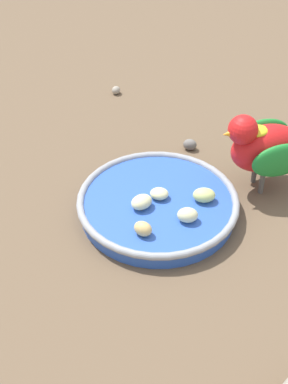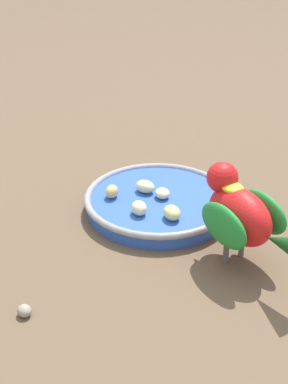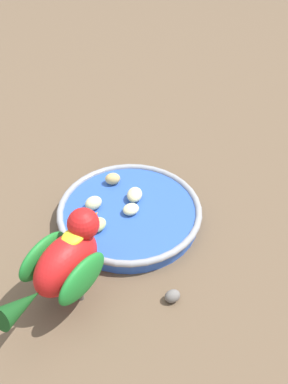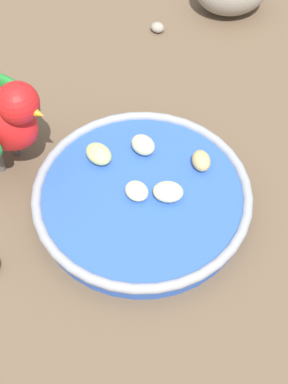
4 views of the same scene
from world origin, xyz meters
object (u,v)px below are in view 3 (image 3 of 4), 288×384
at_px(apple_piece_0, 131,209).
at_px(apple_piece_2, 113,179).
at_px(feeding_bowl, 130,214).
at_px(apple_piece_1, 96,225).
at_px(parrot, 64,263).
at_px(pebble_0, 172,296).
at_px(apple_piece_4, 135,194).
at_px(apple_piece_3, 93,203).

xyz_separation_m(apple_piece_0, apple_piece_2, (-0.08, 0.00, 0.00)).
height_order(feeding_bowl, apple_piece_1, apple_piece_1).
relative_size(parrot, pebble_0, 7.69).
xyz_separation_m(apple_piece_0, apple_piece_4, (-0.03, 0.02, 0.00)).
bearing_deg(apple_piece_3, feeding_bowl, 59.09).
height_order(apple_piece_2, apple_piece_3, same).
bearing_deg(pebble_0, apple_piece_2, 177.58).
relative_size(apple_piece_1, apple_piece_2, 1.25).
bearing_deg(apple_piece_2, pebble_0, -2.42).
bearing_deg(parrot, apple_piece_1, 17.89).
height_order(feeding_bowl, apple_piece_4, apple_piece_4).
distance_m(apple_piece_0, apple_piece_2, 0.08).
xyz_separation_m(feeding_bowl, apple_piece_3, (-0.03, -0.05, 0.02)).
xyz_separation_m(apple_piece_3, apple_piece_4, (0.01, 0.07, -0.00)).
height_order(parrot, pebble_0, parrot).
xyz_separation_m(apple_piece_1, apple_piece_2, (-0.09, 0.06, 0.00)).
distance_m(feeding_bowl, apple_piece_3, 0.06).
bearing_deg(apple_piece_4, feeding_bowl, -43.44).
xyz_separation_m(feeding_bowl, apple_piece_2, (-0.07, 0.00, 0.02)).
distance_m(apple_piece_2, apple_piece_4, 0.06).
xyz_separation_m(apple_piece_3, pebble_0, (0.20, 0.04, -0.02)).
relative_size(apple_piece_1, apple_piece_3, 1.12).
distance_m(apple_piece_0, apple_piece_1, 0.06).
distance_m(apple_piece_0, apple_piece_3, 0.06).
bearing_deg(apple_piece_0, parrot, -54.31).
bearing_deg(apple_piece_2, apple_piece_0, -0.78).
xyz_separation_m(feeding_bowl, parrot, (0.11, -0.14, 0.06)).
bearing_deg(apple_piece_3, apple_piece_1, -15.09).
bearing_deg(apple_piece_4, apple_piece_3, -97.49).
distance_m(feeding_bowl, apple_piece_0, 0.02).
relative_size(apple_piece_2, apple_piece_3, 0.90).
bearing_deg(apple_piece_2, apple_piece_3, -49.64).
relative_size(apple_piece_0, apple_piece_2, 1.04).
xyz_separation_m(apple_piece_4, pebble_0, (0.19, -0.03, -0.02)).
bearing_deg(apple_piece_1, apple_piece_0, 100.62).
bearing_deg(parrot, apple_piece_3, 25.59).
bearing_deg(parrot, feeding_bowl, 5.98).
xyz_separation_m(apple_piece_2, apple_piece_3, (0.04, -0.05, -0.00)).
distance_m(apple_piece_0, parrot, 0.17).
height_order(apple_piece_4, parrot, parrot).
distance_m(feeding_bowl, apple_piece_1, 0.07).
relative_size(apple_piece_3, parrot, 0.17).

